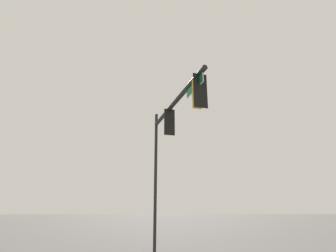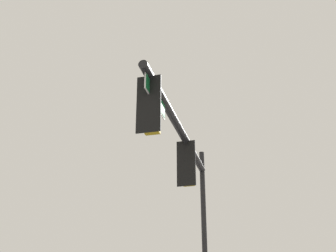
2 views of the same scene
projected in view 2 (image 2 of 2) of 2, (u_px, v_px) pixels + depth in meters
The scene contains 1 object.
signal_pole_near at pixel (183, 169), 12.21m from camera, with size 6.44×1.71×7.26m.
Camera 2 is at (6.91, -3.19, 1.48)m, focal length 50.00 mm.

